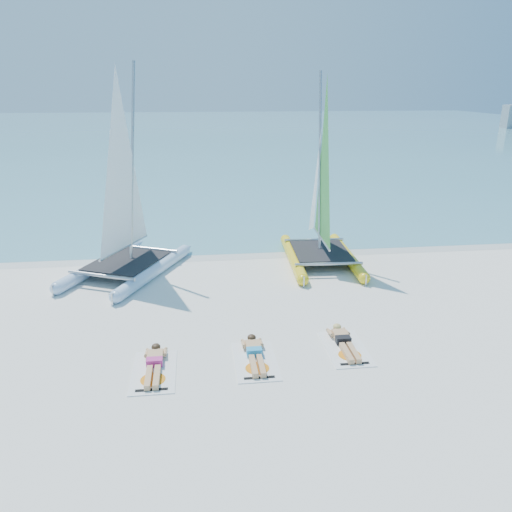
{
  "coord_description": "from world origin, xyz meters",
  "views": [
    {
      "loc": [
        -0.92,
        -12.9,
        6.2
      ],
      "look_at": [
        0.79,
        1.2,
        1.36
      ],
      "focal_mm": 35.0,
      "sensor_mm": 36.0,
      "label": 1
    }
  ],
  "objects": [
    {
      "name": "towel_c",
      "position": [
        2.63,
        -2.23,
        0.01
      ],
      "size": [
        1.0,
        1.85,
        0.02
      ],
      "primitive_type": "cube",
      "color": "white",
      "rests_on": "ground"
    },
    {
      "name": "ground",
      "position": [
        0.0,
        0.0,
        0.0
      ],
      "size": [
        140.0,
        140.0,
        0.0
      ],
      "primitive_type": "plane",
      "color": "silver",
      "rests_on": "ground"
    },
    {
      "name": "towel_b",
      "position": [
        0.32,
        -2.55,
        0.01
      ],
      "size": [
        1.0,
        1.85,
        0.02
      ],
      "primitive_type": "cube",
      "color": "white",
      "rests_on": "ground"
    },
    {
      "name": "sea",
      "position": [
        0.0,
        63.0,
        0.01
      ],
      "size": [
        140.0,
        115.0,
        0.01
      ],
      "primitive_type": "cube",
      "color": "#78B9C9",
      "rests_on": "ground"
    },
    {
      "name": "catamaran_yellow",
      "position": [
        3.59,
        4.73,
        2.2
      ],
      "size": [
        2.69,
        5.54,
        6.98
      ],
      "rotation": [
        0.0,
        0.0,
        -0.05
      ],
      "color": "yellow",
      "rests_on": "ground"
    },
    {
      "name": "catamaran_blue",
      "position": [
        -3.38,
        3.98,
        2.17
      ],
      "size": [
        4.54,
        5.9,
        7.27
      ],
      "rotation": [
        0.0,
        0.0,
        -0.43
      ],
      "color": "silver",
      "rests_on": "ground"
    },
    {
      "name": "sunbather_c",
      "position": [
        2.63,
        -2.04,
        0.12
      ],
      "size": [
        0.37,
        1.73,
        0.26
      ],
      "color": "tan",
      "rests_on": "towel_c"
    },
    {
      "name": "sunbather_b",
      "position": [
        0.32,
        -2.36,
        0.12
      ],
      "size": [
        0.37,
        1.73,
        0.26
      ],
      "color": "tan",
      "rests_on": "towel_b"
    },
    {
      "name": "wet_sand_strip",
      "position": [
        0.0,
        5.5,
        0.0
      ],
      "size": [
        140.0,
        1.4,
        0.01
      ],
      "primitive_type": "cube",
      "color": "beige",
      "rests_on": "ground"
    },
    {
      "name": "towel_a",
      "position": [
        -2.04,
        -2.74,
        0.01
      ],
      "size": [
        1.0,
        1.85,
        0.02
      ],
      "primitive_type": "cube",
      "color": "white",
      "rests_on": "ground"
    },
    {
      "name": "sunbather_a",
      "position": [
        -2.04,
        -2.55,
        0.12
      ],
      "size": [
        0.37,
        1.73,
        0.26
      ],
      "color": "tan",
      "rests_on": "towel_a"
    }
  ]
}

